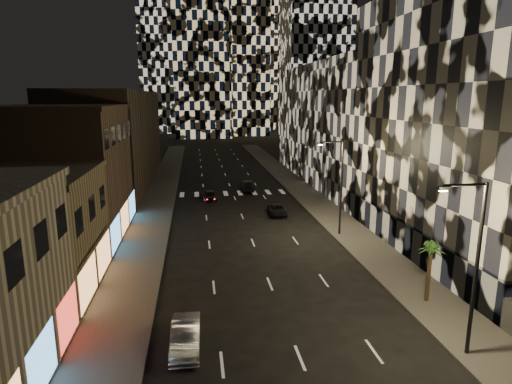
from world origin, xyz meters
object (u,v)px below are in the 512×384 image
object	(u,v)px
car_dark_oncoming	(247,185)
streetlight_far	(339,181)
palm_tree	(431,252)
streetlight_near	(473,258)
car_dark_midlane	(210,196)
car_dark_rightlane	(277,210)
car_silver_parked	(186,336)

from	to	relation	value
car_dark_oncoming	streetlight_far	bearing A→B (deg)	112.89
palm_tree	streetlight_far	bearing A→B (deg)	95.01
streetlight_near	palm_tree	distance (m)	6.17
streetlight_near	car_dark_oncoming	world-z (taller)	streetlight_near
car_dark_midlane	palm_tree	world-z (taller)	palm_tree
car_dark_oncoming	car_dark_rightlane	distance (m)	13.53
car_dark_midlane	streetlight_near	bearing A→B (deg)	-77.02
car_dark_midlane	car_silver_parked	bearing A→B (deg)	-99.12
streetlight_near	car_dark_midlane	bearing A→B (deg)	107.76
car_silver_parked	car_dark_rightlane	bearing A→B (deg)	70.32
streetlight_far	car_dark_rightlane	xyz separation A→B (m)	(-4.35, 8.04, -4.78)
streetlight_far	car_dark_oncoming	world-z (taller)	streetlight_far
streetlight_far	palm_tree	bearing A→B (deg)	-84.99
streetlight_near	palm_tree	world-z (taller)	streetlight_near
car_silver_parked	palm_tree	bearing A→B (deg)	12.69
streetlight_near	car_dark_midlane	distance (m)	38.35
streetlight_near	streetlight_far	bearing A→B (deg)	90.00
streetlight_near	streetlight_far	world-z (taller)	same
car_silver_parked	car_dark_oncoming	world-z (taller)	car_dark_oncoming
streetlight_near	streetlight_far	xyz separation A→B (m)	(0.00, 20.00, 0.00)
streetlight_far	car_silver_parked	distance (m)	22.85
streetlight_far	car_dark_rightlane	size ratio (longest dim) A/B	2.19
car_dark_midlane	car_dark_rightlane	distance (m)	10.94
streetlight_near	car_dark_midlane	world-z (taller)	streetlight_near
streetlight_near	car_dark_oncoming	size ratio (longest dim) A/B	1.77
car_silver_parked	palm_tree	distance (m)	15.95
streetlight_near	palm_tree	bearing A→B (deg)	77.73
car_silver_parked	car_dark_midlane	world-z (taller)	car_silver_parked
streetlight_near	car_dark_rightlane	xyz separation A→B (m)	(-4.35, 28.04, -4.78)
streetlight_far	palm_tree	world-z (taller)	streetlight_far
car_silver_parked	car_dark_midlane	distance (m)	33.66
streetlight_near	car_dark_oncoming	xyz separation A→B (m)	(-6.10, 41.46, -4.61)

